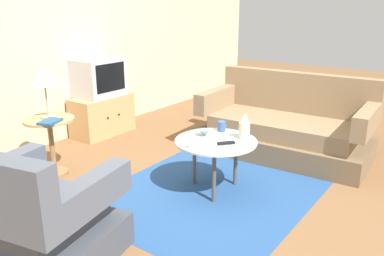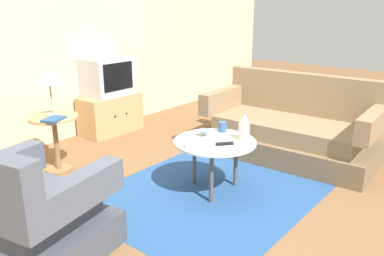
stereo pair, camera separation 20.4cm
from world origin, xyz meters
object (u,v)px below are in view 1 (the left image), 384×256
bowl (204,133)px  mug (222,126)px  coffee_table (216,145)px  book (50,122)px  vase (244,126)px  armchair (35,222)px  tv_stand (102,115)px  side_table (51,134)px  table_lamp (44,78)px  couch (285,129)px  tv_remote_dark (226,143)px  tv_remote_silver (193,145)px  television (99,78)px

bowl → mug: bearing=-14.1°
coffee_table → book: bearing=118.0°
coffee_table → vase: bearing=-43.4°
armchair → bowl: size_ratio=8.55×
vase → tv_stand: bearing=81.9°
side_table → table_lamp: size_ratio=1.20×
armchair → vase: (1.77, -0.53, 0.29)m
tv_stand → book: 1.45m
couch → tv_stand: size_ratio=2.37×
armchair → coffee_table: armchair is taller
couch → bowl: 1.26m
coffee_table → side_table: (-0.65, 1.49, -0.02)m
armchair → coffee_table: (1.58, -0.35, 0.13)m
coffee_table → mug: size_ratio=5.75×
tv_stand → side_table: bearing=-153.8°
vase → tv_remote_dark: (-0.22, 0.05, -0.10)m
table_lamp → book: table_lamp is taller
couch → vase: bearing=89.7°
vase → mug: size_ratio=1.87×
mug → bowl: (-0.22, 0.05, -0.02)m
side_table → mug: 1.67m
mug → side_table: bearing=122.9°
coffee_table → tv_stand: size_ratio=0.93×
table_lamp → mug: (0.89, -1.42, -0.43)m
side_table → tv_remote_silver: side_table is taller
television → tv_remote_dark: television is taller
tv_stand → television: size_ratio=1.38×
side_table → television: size_ratio=1.01×
side_table → tv_stand: 1.29m
side_table → tv_remote_silver: size_ratio=3.88×
armchair → table_lamp: table_lamp is taller
armchair → couch: 2.86m
tv_stand → bowl: bowl is taller
coffee_table → book: size_ratio=2.93×
armchair → side_table: (0.93, 1.15, 0.11)m
tv_remote_dark → book: 1.64m
armchair → book: (0.85, 1.01, 0.28)m
television → vase: 2.28m
couch → tv_stand: couch is taller
armchair → couch: bearing=68.1°
bowl → tv_remote_silver: size_ratio=0.81×
couch → bowl: couch is taller
couch → coffee_table: (-1.25, 0.13, 0.14)m
tv_stand → coffee_table: bearing=-103.8°
book → couch: bearing=-58.9°
tv_stand → bowl: (-0.46, -1.91, 0.26)m
coffee_table → tv_stand: (0.51, 2.06, -0.18)m
couch → table_lamp: (-1.88, 1.65, 0.67)m
mug → tv_remote_dark: bearing=-142.2°
tv_stand → tv_remote_silver: size_ratio=5.30×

